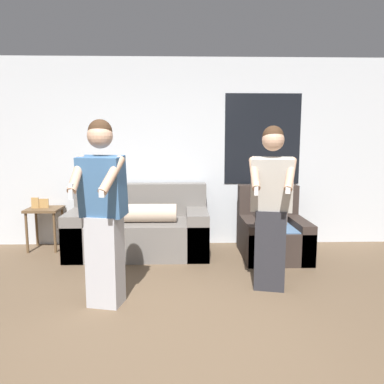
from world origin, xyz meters
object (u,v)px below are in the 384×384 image
side_table (44,215)px  person_right (271,208)px  armchair (272,234)px  person_left (103,212)px  couch (139,229)px

side_table → person_right: 3.23m
armchair → person_left: bearing=-142.8°
armchair → side_table: (-3.15, 0.37, 0.20)m
person_left → person_right: size_ratio=1.02×
couch → person_right: size_ratio=1.10×
couch → armchair: couch is taller
armchair → person_right: bearing=-105.1°
side_table → person_left: size_ratio=0.43×
armchair → person_right: size_ratio=0.56×
couch → side_table: couch is taller
couch → person_right: person_right is taller
armchair → side_table: bearing=173.3°
couch → person_right: (1.49, -1.27, 0.53)m
side_table → person_right: size_ratio=0.44×
couch → person_left: person_left is taller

